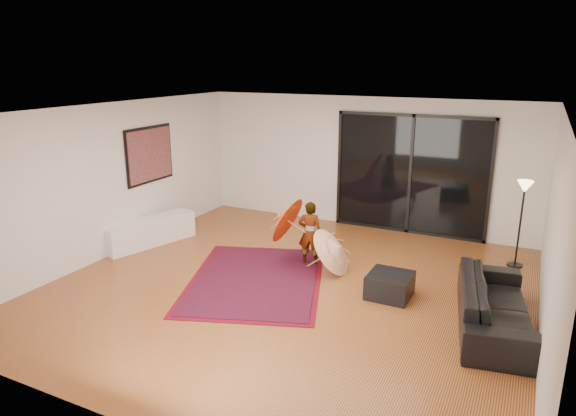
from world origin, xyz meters
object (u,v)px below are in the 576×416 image
Objects in this scene: media_console at (150,232)px; ottoman at (390,285)px; child at (310,233)px; sofa at (495,305)px.

media_console reaches higher than ottoman.
media_console is 2.91× the size of ottoman.
ottoman is at bearing 145.07° from child.
sofa is 1.51m from ottoman.
media_console is at bearing 76.01° from sofa.
ottoman is at bearing 69.00° from sofa.
sofa is 3.20m from child.
media_console is 1.62× the size of child.
child reaches higher than ottoman.
sofa reaches higher than media_console.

